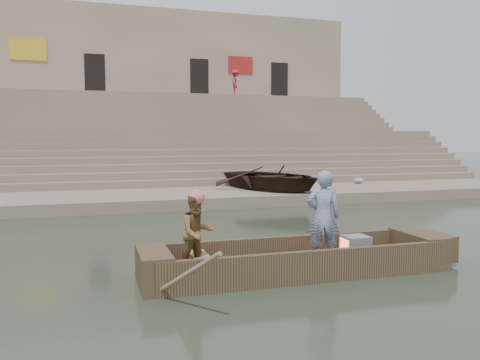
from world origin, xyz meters
name	(u,v)px	position (x,y,z in m)	size (l,w,h in m)	color
ground	(211,254)	(0.00, 0.00, 0.00)	(120.00, 120.00, 0.00)	#262F23
lower_landing	(160,199)	(0.00, 8.00, 0.20)	(32.00, 4.00, 0.40)	gray
mid_landing	(140,158)	(0.00, 15.50, 1.40)	(32.00, 3.00, 2.80)	gray
upper_landing	(129,135)	(0.00, 22.50, 2.60)	(32.00, 3.00, 5.20)	gray
ghat_steps	(136,149)	(0.00, 17.19, 1.80)	(32.00, 11.00, 5.20)	gray
building_wall	(124,93)	(0.00, 26.50, 5.60)	(32.00, 5.07, 11.20)	tan
main_rowboat	(297,268)	(1.12, -1.91, 0.11)	(5.00, 1.30, 0.22)	brown
rowboat_trim	(308,256)	(1.32, -1.92, 0.31)	(6.04, 2.63, 1.97)	brown
standing_man	(323,216)	(1.56, -2.03, 1.04)	(0.60, 0.39, 1.64)	navy
rowing_man	(197,233)	(-0.73, -2.01, 0.87)	(0.63, 0.49, 1.30)	#257025
television	(355,247)	(2.28, -1.91, 0.42)	(0.46, 0.42, 0.40)	slate
beached_rowboat	(272,178)	(4.38, 7.93, 0.88)	(3.30, 4.62, 0.96)	#2D2116
pedestrian	(236,83)	(6.96, 21.69, 6.07)	(1.13, 0.65, 1.74)	#AE1D36
cloth_bundles	(76,190)	(-2.92, 8.68, 0.53)	(19.94, 1.63, 0.26)	#3F5999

